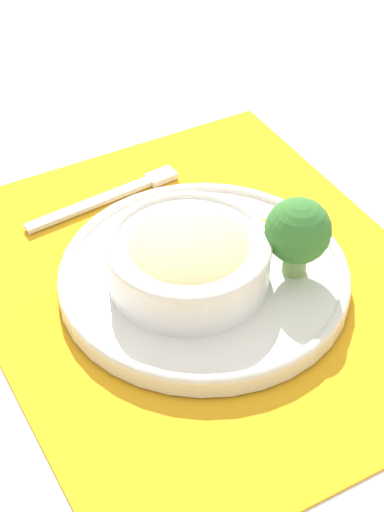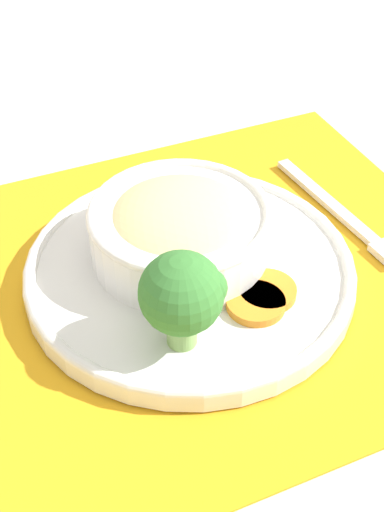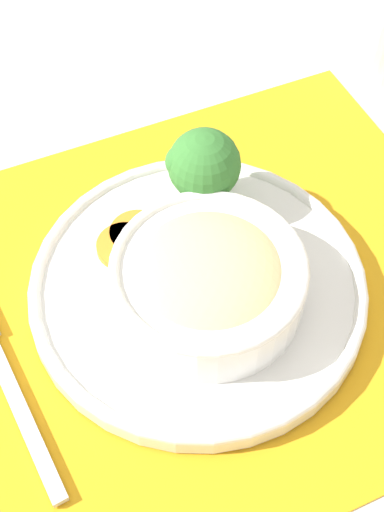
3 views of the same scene
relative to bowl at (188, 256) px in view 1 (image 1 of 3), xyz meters
name	(u,v)px [view 1 (image 1 of 3)]	position (x,y,z in m)	size (l,w,h in m)	color
ground_plane	(204,288)	(0.00, 0.02, -0.05)	(4.00, 4.00, 0.00)	beige
placemat	(204,286)	(0.00, 0.02, -0.05)	(0.52, 0.44, 0.00)	orange
plate	(204,276)	(0.00, 0.02, -0.03)	(0.28, 0.28, 0.02)	white
bowl	(188,256)	(0.00, 0.00, 0.00)	(0.15, 0.15, 0.06)	white
broccoli_floret	(298,231)	(0.04, 0.09, 0.02)	(0.06, 0.06, 0.08)	#84AD5B
carrot_slice_near	(248,232)	(-0.02, 0.09, -0.02)	(0.05, 0.05, 0.01)	orange
carrot_slice_middle	(232,226)	(-0.04, 0.08, -0.02)	(0.05, 0.05, 0.01)	orange
fork	(118,193)	(-0.17, 0.01, -0.04)	(0.02, 0.18, 0.01)	silver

